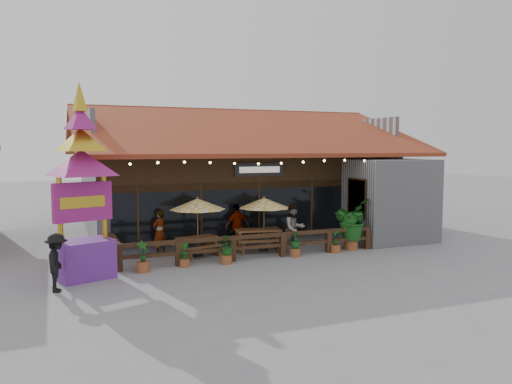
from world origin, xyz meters
name	(u,v)px	position (x,y,z in m)	size (l,w,h in m)	color
ground	(289,253)	(0.00, 0.00, 0.00)	(100.00, 100.00, 0.00)	gray
restaurant_building	(237,185)	(0.26, 6.61, 2.21)	(15.50, 14.73, 6.09)	#AAABAF
patio_railing	(237,243)	(-2.25, -0.27, 0.61)	(10.00, 2.60, 0.92)	#402617
umbrella_left	(197,204)	(-3.45, 0.77, 1.98)	(2.51, 2.51, 2.27)	brown
umbrella_right	(264,203)	(-0.74, 0.73, 1.91)	(2.22, 2.22, 2.20)	brown
picnic_table_left	(197,243)	(-3.46, 0.84, 0.49)	(1.81, 1.67, 0.73)	brown
picnic_table_right	(258,236)	(-0.96, 0.85, 0.59)	(2.04, 1.83, 0.87)	brown
thai_sign_tower	(82,168)	(-7.63, -1.01, 3.48)	(3.09, 3.09, 6.59)	#672894
tropical_plant	(351,221)	(2.64, -0.34, 1.17)	(1.95, 1.95, 2.04)	brown
diner_a	(160,232)	(-4.74, 1.57, 0.87)	(0.64, 0.42, 1.75)	#362411
diner_b	(294,228)	(0.22, -0.03, 0.96)	(0.93, 0.72, 1.91)	#362411
diner_c	(237,226)	(-1.58, 1.54, 0.92)	(1.08, 0.45, 1.84)	#362411
pedestrian	(57,263)	(-8.44, -2.25, 0.84)	(1.09, 0.63, 1.69)	black
planter_a	(143,259)	(-5.80, -0.90, 0.44)	(0.43, 0.43, 1.05)	brown
planter_b	(184,256)	(-4.34, -0.71, 0.38)	(0.34, 0.34, 0.84)	brown
planter_c	(226,249)	(-2.86, -0.83, 0.55)	(0.77, 0.78, 0.98)	brown
planter_d	(295,244)	(-0.06, -0.71, 0.47)	(0.48, 0.48, 0.97)	brown
planter_e	(336,243)	(1.72, -0.67, 0.39)	(0.38, 0.38, 0.93)	brown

